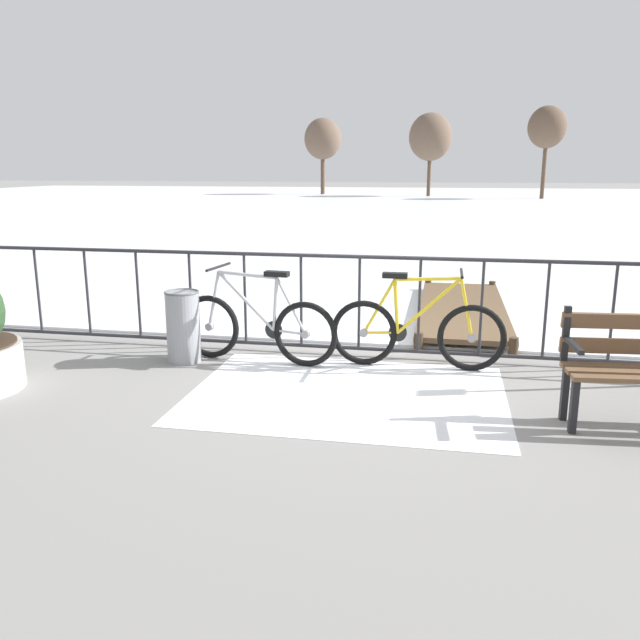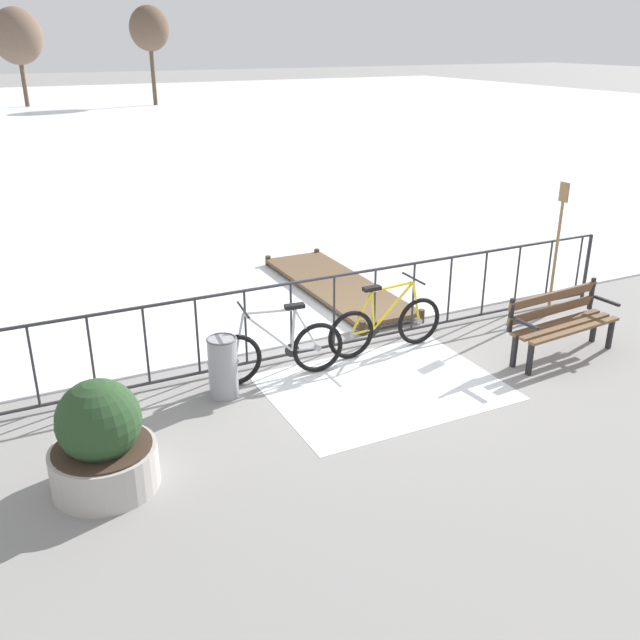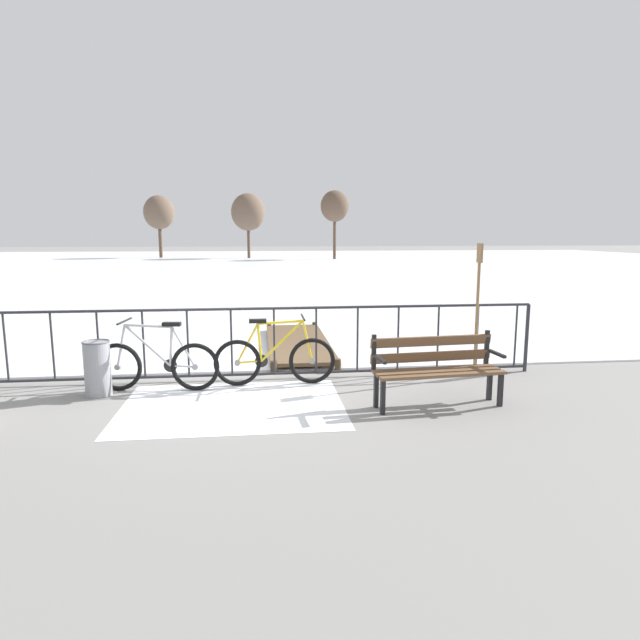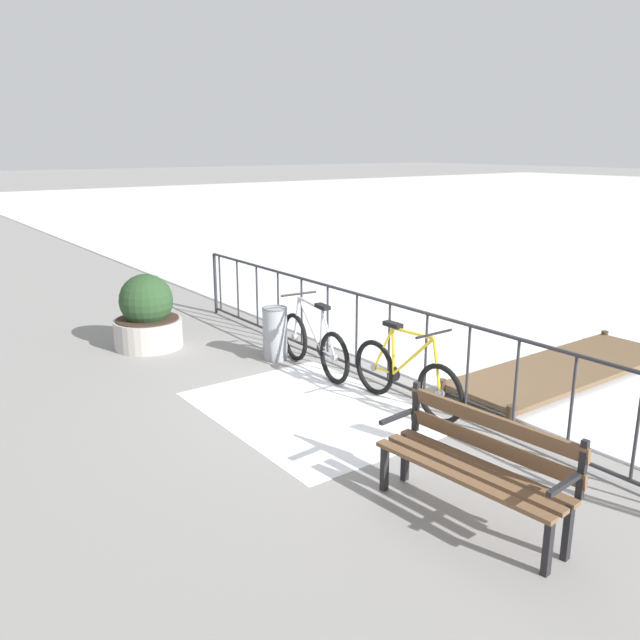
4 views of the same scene
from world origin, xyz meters
name	(u,v)px [view 3 (image 3 of 4)]	position (x,y,z in m)	size (l,w,h in m)	color
ground_plane	(233,380)	(0.00, 0.00, 0.00)	(160.00, 160.00, 0.00)	gray
frozen_pond	(253,265)	(0.00, 28.40, 0.01)	(80.00, 56.00, 0.03)	white
snow_patch	(233,406)	(0.06, -1.20, 0.00)	(2.73, 2.03, 0.01)	white
railing_fence	(231,343)	(0.00, 0.00, 0.56)	(9.06, 0.06, 1.07)	#2D2D33
bicycle_near_railing	(157,364)	(-0.99, -0.41, 0.37)	(1.71, 0.52, 0.97)	black
bicycle_second	(275,359)	(0.61, -0.31, 0.37)	(1.71, 0.52, 0.97)	black
park_bench	(436,365)	(2.58, -1.42, 0.51)	(1.64, 0.62, 0.89)	brown
trash_bin	(97,368)	(-1.72, -0.54, 0.37)	(0.35, 0.35, 0.73)	gray
oar_upright	(478,301)	(3.60, -0.20, 1.14)	(0.04, 0.16, 1.98)	#937047
wooden_dock	(298,342)	(1.11, 2.04, 0.12)	(1.10, 3.58, 0.20)	brown
tree_far_west	(159,213)	(-8.03, 40.28, 3.86)	(2.62, 2.62, 5.33)	brown
tree_west_mid	(248,212)	(-0.41, 38.41, 3.86)	(2.83, 2.83, 5.44)	brown
tree_centre	(335,207)	(6.61, 36.01, 4.25)	(2.28, 2.28, 5.55)	brown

